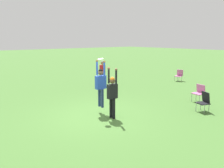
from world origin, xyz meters
The scene contains 8 objects.
ground_plane centered at (0.00, 0.00, 0.00)m, with size 120.00×120.00×0.00m, color #477533.
person_jumping centered at (-0.21, 0.30, 1.33)m, with size 0.61×0.47×2.02m.
person_defending centered at (0.59, 0.28, 1.09)m, with size 0.56×0.41×2.06m.
frisbee centered at (0.04, 0.12, 2.36)m, with size 0.23×0.23×0.05m.
camping_chair_1 centered at (2.52, 3.93, 0.49)m, with size 0.60×0.65×0.87m.
camping_chair_2 centered at (-2.32, 9.28, 0.49)m, with size 0.58×0.64×0.86m.
camping_chair_3 centered at (1.57, 5.21, 0.52)m, with size 0.57×0.61×0.87m.
person_spectator_near centered at (-4.72, 3.80, 1.02)m, with size 0.55×0.44×1.71m.
Camera 1 is at (7.06, -5.07, 3.14)m, focal length 35.00 mm.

